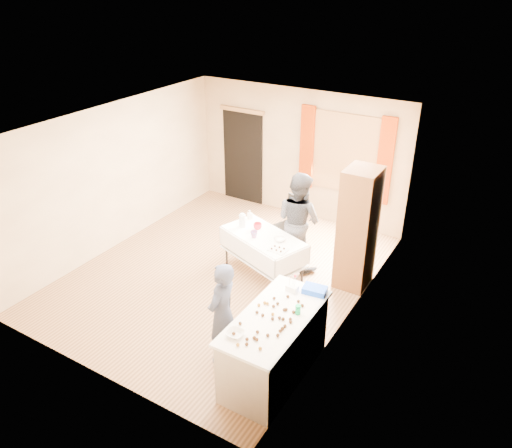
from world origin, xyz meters
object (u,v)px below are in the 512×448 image
Objects in this scene: girl at (222,314)px; chair at (288,234)px; party_table at (263,251)px; woman at (299,221)px; counter at (275,346)px; cabinet at (358,229)px.

chair is at bearing -171.11° from girl.
chair is at bearing 112.07° from party_table.
woman is (0.35, 0.58, 0.41)m from party_table.
chair reaches higher than counter.
cabinet reaches higher than counter.
cabinet is at bearing -165.38° from woman.
cabinet is 1.22× the size of counter.
cabinet is 1.59m from party_table.
cabinet is 1.05m from woman.
woman is (0.38, -0.40, 0.55)m from chair.
woman is (-0.94, 2.51, 0.40)m from counter.
cabinet reaches higher than woman.
woman reaches higher than counter.
counter is 1.02× the size of party_table.
party_table is 1.11× the size of girl.
girl is 0.85× the size of woman.
counter reaches higher than party_table.
chair is 0.78m from woman.
party_table is 1.59× the size of chair.
party_table is 2.11m from girl.
counter is (-0.10, -2.46, -0.54)m from cabinet.
woman reaches higher than girl.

